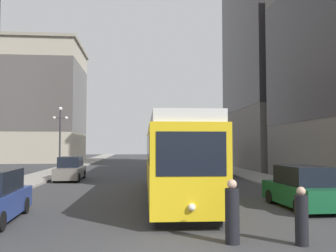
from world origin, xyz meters
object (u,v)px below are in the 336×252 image
Objects in this scene: streetcar at (173,157)px; pedestrian_crossing_near at (232,214)px; parked_car_left_mid at (70,169)px; pedestrian_crossing_far at (302,218)px; transit_bus at (196,153)px; lamp_post_left_far at (60,130)px; parked_car_right_far at (302,189)px.

streetcar is 8.68m from pedestrian_crossing_near.
streetcar is 12.41m from parked_car_left_mid.
pedestrian_crossing_far is at bearing 123.92° from pedestrian_crossing_near.
streetcar is 9.36m from pedestrian_crossing_far.
transit_bus is 1.97× the size of lamp_post_left_far.
parked_car_left_mid is at bearing -113.32° from pedestrian_crossing_near.
streetcar is at bearing 18.29° from pedestrian_crossing_far.
streetcar is 8.40× the size of pedestrian_crossing_near.
lamp_post_left_far reaches higher than streetcar.
streetcar reaches higher than pedestrian_crossing_near.
transit_bus reaches higher than parked_car_right_far.
parked_car_left_mid is at bearing -69.04° from lamp_post_left_far.
transit_bus is at bearing 77.77° from streetcar.
pedestrian_crossing_far is at bearing -72.36° from streetcar.
lamp_post_left_far is (-9.72, 23.65, 3.29)m from pedestrian_crossing_near.
pedestrian_crossing_near is at bearing -68.29° from parked_car_left_mid.
pedestrian_crossing_far is at bearing -64.28° from lamp_post_left_far.
pedestrian_crossing_near is at bearing -67.66° from lamp_post_left_far.
lamp_post_left_far is at bearing 121.86° from streetcar.
pedestrian_crossing_near is 0.29× the size of lamp_post_left_far.
parked_car_right_far is 23.55m from lamp_post_left_far.
lamp_post_left_far is (-14.18, 18.51, 3.27)m from parked_car_right_far.
streetcar is 6.38m from parked_car_right_far.
lamp_post_left_far reaches higher than transit_bus.
transit_bus is (3.86, 16.13, -0.15)m from streetcar.
parked_car_right_far is at bearing -31.82° from streetcar.
lamp_post_left_far reaches higher than parked_car_left_mid.
transit_bus is at bearing -0.97° from pedestrian_crossing_far.
pedestrian_crossing_near is 25.78m from lamp_post_left_far.
lamp_post_left_far reaches higher than pedestrian_crossing_near.
parked_car_left_mid is 3.13× the size of pedestrian_crossing_far.
streetcar is at bearing -35.21° from parked_car_right_far.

